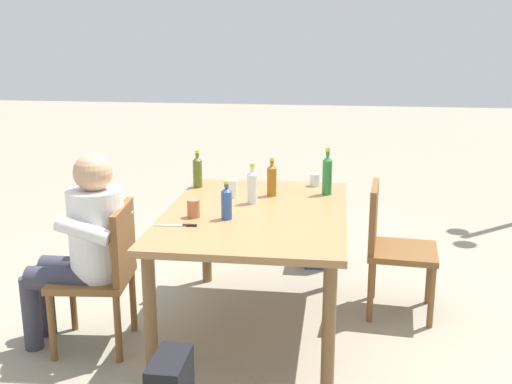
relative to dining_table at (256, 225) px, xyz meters
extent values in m
plane|color=gray|center=(0.00, 0.00, -0.69)|extent=(24.00, 24.00, 0.00)
cube|color=#A37547|center=(0.00, 0.00, 0.07)|extent=(1.57, 1.10, 0.04)
cylinder|color=brown|center=(-0.71, -0.47, -0.32)|extent=(0.07, 0.07, 0.73)
cylinder|color=brown|center=(0.71, -0.47, -0.32)|extent=(0.07, 0.07, 0.73)
cylinder|color=brown|center=(-0.71, 0.47, -0.32)|extent=(0.07, 0.07, 0.73)
cylinder|color=brown|center=(0.71, 0.47, -0.32)|extent=(0.07, 0.07, 0.73)
cube|color=brown|center=(0.35, -0.93, -0.26)|extent=(0.48, 0.48, 0.04)
cube|color=brown|center=(0.33, -0.73, -0.03)|extent=(0.42, 0.08, 0.42)
cylinder|color=brown|center=(0.18, -1.14, -0.48)|extent=(0.04, 0.04, 0.41)
cylinder|color=brown|center=(0.56, -1.10, -0.48)|extent=(0.04, 0.04, 0.41)
cylinder|color=brown|center=(0.15, -0.76, -0.48)|extent=(0.04, 0.04, 0.41)
cylinder|color=brown|center=(0.52, -0.72, -0.48)|extent=(0.04, 0.04, 0.41)
cube|color=brown|center=(-0.35, 0.93, -0.26)|extent=(0.48, 0.48, 0.04)
cube|color=brown|center=(-0.37, 0.73, -0.03)|extent=(0.42, 0.08, 0.42)
cylinder|color=brown|center=(-0.15, 1.10, -0.48)|extent=(0.04, 0.04, 0.41)
cylinder|color=brown|center=(-0.53, 1.13, -0.48)|extent=(0.04, 0.04, 0.41)
cylinder|color=brown|center=(-0.18, 0.72, -0.48)|extent=(0.04, 0.04, 0.41)
cylinder|color=brown|center=(-0.56, 0.76, -0.48)|extent=(0.04, 0.04, 0.41)
cylinder|color=white|center=(0.35, -0.88, 0.02)|extent=(0.32, 0.32, 0.52)
sphere|color=tan|center=(0.35, -0.88, 0.38)|extent=(0.22, 0.22, 0.22)
cylinder|color=#383847|center=(0.26, -1.08, -0.24)|extent=(0.14, 0.40, 0.14)
cylinder|color=#383847|center=(0.26, -1.28, -0.46)|extent=(0.11, 0.11, 0.45)
cylinder|color=white|center=(0.16, -0.88, 0.10)|extent=(0.09, 0.31, 0.16)
cylinder|color=#383847|center=(0.44, -1.08, -0.24)|extent=(0.14, 0.40, 0.14)
cylinder|color=#383847|center=(0.44, -1.28, -0.46)|extent=(0.11, 0.11, 0.45)
cylinder|color=white|center=(0.54, -0.88, 0.10)|extent=(0.09, 0.31, 0.16)
cylinder|color=white|center=(-0.17, -0.05, 0.18)|extent=(0.06, 0.06, 0.19)
cone|color=white|center=(-0.17, -0.05, 0.29)|extent=(0.06, 0.06, 0.03)
cylinder|color=white|center=(-0.17, -0.05, 0.31)|extent=(0.03, 0.03, 0.03)
cylinder|color=yellow|center=(-0.17, -0.05, 0.34)|extent=(0.03, 0.03, 0.02)
cylinder|color=#566623|center=(-0.53, -0.48, 0.18)|extent=(0.06, 0.06, 0.19)
cone|color=#566623|center=(-0.53, -0.48, 0.29)|extent=(0.06, 0.06, 0.03)
cylinder|color=#566623|center=(-0.53, -0.48, 0.32)|extent=(0.03, 0.03, 0.03)
cylinder|color=yellow|center=(-0.53, -0.48, 0.34)|extent=(0.03, 0.03, 0.02)
cylinder|color=#2D56A3|center=(0.18, -0.15, 0.17)|extent=(0.06, 0.06, 0.17)
cone|color=#2D56A3|center=(0.18, -0.15, 0.26)|extent=(0.06, 0.06, 0.02)
cylinder|color=#2D56A3|center=(0.18, -0.15, 0.29)|extent=(0.03, 0.03, 0.02)
cylinder|color=yellow|center=(0.18, -0.15, 0.31)|extent=(0.03, 0.03, 0.02)
cylinder|color=#287A38|center=(-0.46, 0.42, 0.20)|extent=(0.06, 0.06, 0.23)
cone|color=#287A38|center=(-0.46, 0.42, 0.33)|extent=(0.06, 0.06, 0.03)
cylinder|color=#287A38|center=(-0.46, 0.42, 0.37)|extent=(0.03, 0.03, 0.03)
cylinder|color=yellow|center=(-0.46, 0.42, 0.39)|extent=(0.03, 0.03, 0.03)
cylinder|color=#996019|center=(-0.37, 0.05, 0.18)|extent=(0.06, 0.06, 0.19)
cone|color=#996019|center=(-0.37, 0.05, 0.29)|extent=(0.06, 0.06, 0.03)
cylinder|color=#996019|center=(-0.37, 0.05, 0.31)|extent=(0.03, 0.03, 0.03)
cylinder|color=yellow|center=(-0.37, 0.05, 0.34)|extent=(0.03, 0.03, 0.02)
cylinder|color=silver|center=(-0.68, 0.33, 0.13)|extent=(0.07, 0.07, 0.09)
cylinder|color=white|center=(-0.29, -0.19, 0.15)|extent=(0.07, 0.07, 0.12)
cylinder|color=#BC6B47|center=(0.17, -0.35, 0.14)|extent=(0.07, 0.07, 0.11)
cube|color=silver|center=(0.36, -0.44, 0.09)|extent=(0.03, 0.18, 0.01)
cube|color=black|center=(0.35, -0.33, 0.09)|extent=(0.03, 0.08, 0.01)
cube|color=#2D4784|center=(-1.18, 0.34, -0.45)|extent=(0.28, 0.19, 0.48)
cube|color=navy|center=(-1.18, 0.22, -0.53)|extent=(0.20, 0.06, 0.21)
camera|label=1|loc=(3.63, 0.49, 1.17)|focal=44.05mm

